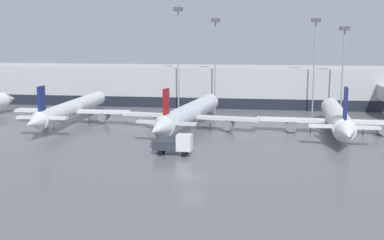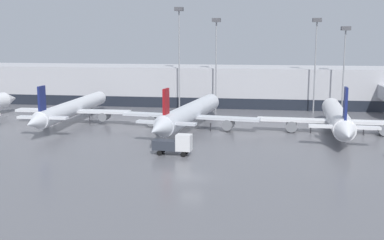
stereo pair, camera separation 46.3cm
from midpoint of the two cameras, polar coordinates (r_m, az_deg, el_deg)
The scene contains 11 objects.
ground_plane at distance 55.62m, azimuth -0.13°, elevation -6.82°, with size 320.00×320.00×0.00m, color slate.
terminal_building at distance 115.47m, azimuth 4.44°, elevation 4.10°, with size 160.00×28.18×9.00m.
parked_jet_0 at distance 83.85m, azimuth -0.43°, elevation 0.82°, with size 24.62×36.93×8.39m.
parked_jet_2 at distance 83.60m, azimuth 16.63°, elevation 0.25°, with size 26.53×33.36×8.84m.
parked_jet_4 at distance 92.24m, azimuth -14.15°, elevation 1.35°, with size 21.75×36.49×8.25m.
service_truck_2 at distance 65.58m, azimuth -2.24°, elevation -2.86°, with size 5.47×2.16×2.93m.
traffic_cone_0 at distance 85.05m, azimuth 18.53°, elevation -1.23°, with size 0.43×0.43×0.79m.
apron_light_mast_0 at distance 104.79m, azimuth 14.28°, elevation 9.26°, with size 1.80×1.80×19.80m.
apron_light_mast_1 at distance 106.24m, azimuth -1.78°, elevation 10.45°, with size 1.80×1.80×22.28m.
apron_light_mast_2 at distance 103.28m, azimuth 17.45°, elevation 8.44°, with size 1.80×1.80×18.04m.
apron_light_mast_5 at distance 104.83m, azimuth 2.66°, elevation 9.58°, with size 1.80×1.80×19.90m.
Camera 1 is at (7.57, -52.76, 15.90)m, focal length 45.00 mm.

